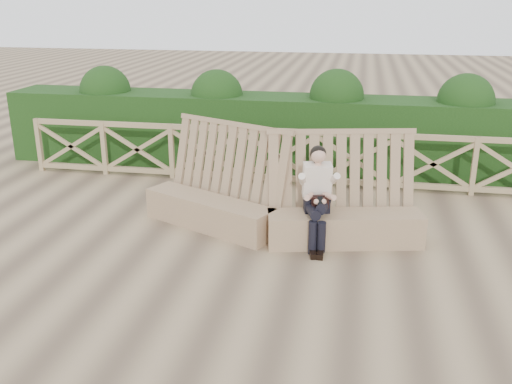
# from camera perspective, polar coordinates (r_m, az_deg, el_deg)

# --- Properties ---
(ground) EXTENTS (60.00, 60.00, 0.00)m
(ground) POSITION_cam_1_polar(r_m,az_deg,el_deg) (7.91, -1.50, -7.05)
(ground) COLOR brown
(ground) RESTS_ON ground
(bench) EXTENTS (4.40, 1.68, 1.62)m
(bench) POSITION_cam_1_polar(r_m,az_deg,el_deg) (8.69, 2.02, -1.65)
(bench) COLOR #8D7250
(bench) RESTS_ON ground
(woman) EXTENTS (0.47, 0.90, 1.46)m
(woman) POSITION_cam_1_polar(r_m,az_deg,el_deg) (8.24, 6.16, -0.10)
(woman) COLOR black
(woman) RESTS_ON ground
(guardrail) EXTENTS (10.10, 0.09, 1.10)m
(guardrail) POSITION_cam_1_polar(r_m,az_deg,el_deg) (10.95, 2.26, 3.58)
(guardrail) COLOR olive
(guardrail) RESTS_ON ground
(hedge) EXTENTS (12.00, 1.20, 1.50)m
(hedge) POSITION_cam_1_polar(r_m,az_deg,el_deg) (12.05, 3.11, 5.99)
(hedge) COLOR black
(hedge) RESTS_ON ground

